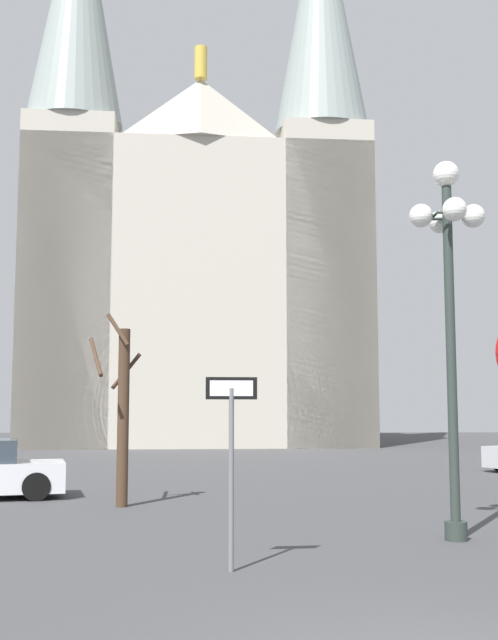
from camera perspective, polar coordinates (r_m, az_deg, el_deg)
The scene contains 4 objects.
cathedral at distance 45.92m, azimuth -3.72°, elevation 4.96°, with size 19.46×13.01×33.45m.
one_way_arrow_sign at distance 10.48m, azimuth -1.29°, elevation -8.99°, with size 0.68×0.09×2.51m.
street_lamp at distance 13.46m, azimuth 14.24°, elevation 3.33°, with size 1.27×1.27×6.22m.
bare_tree at distance 17.33m, azimuth -9.17°, elevation -6.49°, with size 1.19×1.24×4.14m.
Camera 1 is at (-1.79, -6.12, 2.12)m, focal length 44.28 mm.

